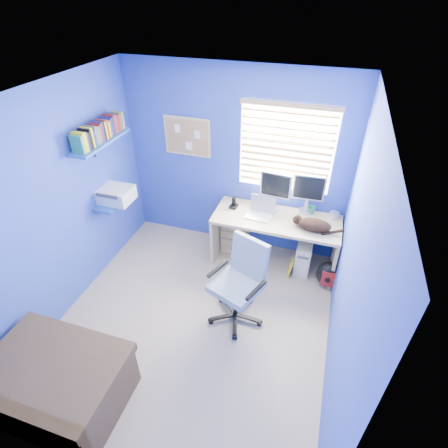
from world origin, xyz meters
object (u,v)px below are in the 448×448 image
(tower_pc, at_px, (304,255))
(office_chair, at_px, (239,292))
(desk, at_px, (274,241))
(laptop, at_px, (260,209))
(cat, at_px, (314,225))

(tower_pc, relative_size, office_chair, 0.44)
(tower_pc, bearing_deg, desk, -178.36)
(desk, height_order, tower_pc, desk)
(office_chair, bearing_deg, desk, 78.98)
(laptop, bearing_deg, desk, 12.45)
(laptop, xyz_separation_m, cat, (0.70, -0.08, -0.04))
(office_chair, bearing_deg, laptop, 91.17)
(desk, height_order, laptop, laptop)
(laptop, relative_size, office_chair, 0.32)
(cat, height_order, tower_pc, cat)
(cat, relative_size, office_chair, 0.40)
(desk, xyz_separation_m, office_chair, (-0.20, -1.05, 0.01))
(tower_pc, distance_m, office_chair, 1.23)
(laptop, xyz_separation_m, tower_pc, (0.63, 0.04, -0.62))
(laptop, bearing_deg, office_chair, -83.00)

